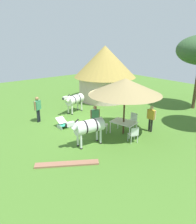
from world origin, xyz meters
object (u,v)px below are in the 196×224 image
at_px(thatched_hut, 105,71).
at_px(zebra_by_umbrella, 88,127).
at_px(patio_chair_near_lawn, 134,134).
at_px(guest_beside_umbrella, 151,116).
at_px(patio_dining_table, 124,123).
at_px(patio_chair_near_hut, 102,124).
at_px(zebra_nearest_camera, 74,100).
at_px(patio_chair_west_end, 133,119).
at_px(guest_behind_table, 95,116).
at_px(standing_watcher, 38,107).
at_px(shade_umbrella, 125,86).
at_px(striped_lounge_chair, 63,124).

distance_m(thatched_hut, zebra_by_umbrella, 9.31).
relative_size(patio_chair_near_lawn, guest_beside_umbrella, 0.56).
distance_m(patio_dining_table, zebra_by_umbrella, 2.46).
bearing_deg(patio_dining_table, patio_chair_near_hut, -140.00).
bearing_deg(zebra_nearest_camera, patio_chair_near_hut, 155.00).
bearing_deg(thatched_hut, guest_beside_umbrella, -20.03).
bearing_deg(zebra_nearest_camera, patio_chair_west_end, -179.95).
bearing_deg(zebra_by_umbrella, guest_behind_table, -41.54).
height_order(patio_chair_west_end, zebra_nearest_camera, zebra_nearest_camera).
xyz_separation_m(patio_dining_table, standing_watcher, (-4.87, -3.06, 0.38)).
height_order(thatched_hut, shade_umbrella, thatched_hut).
xyz_separation_m(guest_beside_umbrella, standing_watcher, (-5.66, -4.53, 0.08)).
height_order(shade_umbrella, zebra_nearest_camera, shade_umbrella).
xyz_separation_m(patio_chair_west_end, striped_lounge_chair, (-2.69, -3.50, -0.27)).
relative_size(patio_chair_near_lawn, striped_lounge_chair, 1.08).
xyz_separation_m(patio_chair_west_end, patio_chair_near_lawn, (1.50, -1.60, 0.00)).
bearing_deg(guest_behind_table, guest_beside_umbrella, 162.83).
bearing_deg(shade_umbrella, zebra_nearest_camera, -178.44).
relative_size(patio_chair_near_hut, guest_beside_umbrella, 0.56).
distance_m(patio_chair_near_hut, zebra_nearest_camera, 4.14).
xyz_separation_m(guest_behind_table, zebra_by_umbrella, (1.18, -1.37, 0.07)).
bearing_deg(standing_watcher, patio_chair_near_hut, 88.94).
relative_size(patio_dining_table, zebra_nearest_camera, 0.77).
bearing_deg(guest_behind_table, standing_watcher, -38.31).
bearing_deg(patio_chair_near_hut, shade_umbrella, 90.00).
distance_m(patio_dining_table, guest_beside_umbrella, 1.70).
bearing_deg(guest_beside_umbrella, patio_chair_near_lawn, 91.83).
distance_m(standing_watcher, striped_lounge_chair, 2.14).
distance_m(patio_dining_table, striped_lounge_chair, 3.83).
bearing_deg(zebra_nearest_camera, standing_watcher, 76.90).
bearing_deg(patio_dining_table, guest_beside_umbrella, 61.59).
xyz_separation_m(thatched_hut, patio_chair_near_hut, (5.59, -4.93, -2.05)).
bearing_deg(patio_chair_near_lawn, shade_umbrella, 90.00).
bearing_deg(patio_chair_west_end, striped_lounge_chair, 36.69).
bearing_deg(shade_umbrella, patio_chair_west_end, 105.68).
relative_size(patio_chair_west_end, guest_beside_umbrella, 0.56).
bearing_deg(patio_chair_near_lawn, patio_dining_table, 90.00).
height_order(standing_watcher, striped_lounge_chair, standing_watcher).
distance_m(patio_chair_near_lawn, guest_behind_table, 2.60).
height_order(patio_chair_west_end, patio_chair_near_lawn, same).
xyz_separation_m(patio_dining_table, patio_chair_west_end, (-0.33, 1.19, -0.14)).
xyz_separation_m(patio_chair_near_hut, zebra_by_umbrella, (0.82, -1.64, 0.51)).
relative_size(patio_chair_west_end, patio_chair_near_lawn, 1.00).
xyz_separation_m(patio_dining_table, guest_beside_umbrella, (0.79, 1.47, 0.30)).
height_order(patio_chair_west_end, guest_beside_umbrella, guest_beside_umbrella).
relative_size(shade_umbrella, patio_chair_near_lawn, 4.50).
height_order(shade_umbrella, patio_chair_near_hut, shade_umbrella).
xyz_separation_m(thatched_hut, guest_behind_table, (5.23, -5.21, -1.61)).
relative_size(thatched_hut, striped_lounge_chair, 6.60).
bearing_deg(striped_lounge_chair, guest_behind_table, 124.73).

